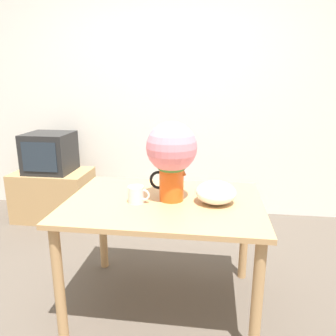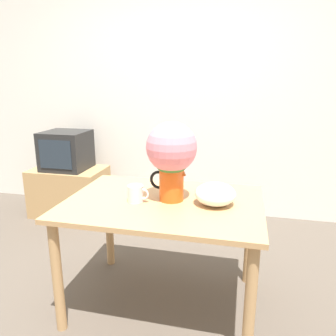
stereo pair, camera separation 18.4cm
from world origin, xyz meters
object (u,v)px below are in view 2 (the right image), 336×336
(flower_vase, at_px, (172,154))
(tv_set, at_px, (66,150))
(white_bowl, at_px, (215,194))
(coffee_mug, at_px, (136,194))

(flower_vase, bearing_deg, tv_set, 139.63)
(flower_vase, relative_size, tv_set, 1.07)
(flower_vase, bearing_deg, white_bowl, -3.47)
(flower_vase, distance_m, white_bowl, 0.36)
(flower_vase, height_order, coffee_mug, flower_vase)
(flower_vase, distance_m, tv_set, 1.90)
(white_bowl, bearing_deg, tv_set, 144.09)
(coffee_mug, xyz_separation_m, tv_set, (-1.23, 1.30, -0.06))
(flower_vase, xyz_separation_m, coffee_mug, (-0.20, -0.08, -0.24))
(flower_vase, relative_size, white_bowl, 2.00)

